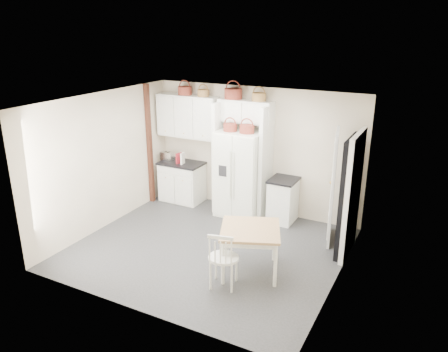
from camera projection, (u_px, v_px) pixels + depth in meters
The scene contains 28 objects.
floor at pixel (208, 248), 7.73m from camera, with size 4.50×4.50×0.00m, color #292929.
ceiling at pixel (206, 102), 6.87m from camera, with size 4.50×4.50×0.00m, color white.
wall_back at pixel (255, 150), 8.98m from camera, with size 4.50×4.50×0.00m, color #B8A791.
wall_left at pixel (104, 161), 8.28m from camera, with size 4.00×4.00×0.00m, color #B8A791.
wall_right at pixel (342, 203), 6.32m from camera, with size 4.00×4.00×0.00m, color #B8A791.
refrigerator at pixel (241, 174), 8.87m from camera, with size 0.91×0.73×1.77m, color white.
base_cab_left at pixel (182, 182), 9.72m from camera, with size 0.92×0.58×0.85m, color silver.
base_cab_right at pixel (283, 201), 8.69m from camera, with size 0.48×0.58×0.85m, color silver.
dining_table at pixel (250, 250), 6.89m from camera, with size 0.91×0.91×0.76m, color olive.
windsor_chair at pixel (224, 258), 6.48m from camera, with size 0.46×0.42×0.94m, color silver.
counter_left at pixel (182, 163), 9.57m from camera, with size 0.96×0.62×0.04m, color black.
counter_right at pixel (284, 180), 8.54m from camera, with size 0.52×0.62×0.04m, color black.
toaster at pixel (167, 156), 9.67m from camera, with size 0.28×0.16×0.20m, color silver.
cookbook_red at pixel (179, 158), 9.47m from camera, with size 0.03×0.15×0.23m, color #AA1E28.
cookbook_cream at pixel (183, 158), 9.42m from camera, with size 0.04×0.17×0.25m, color white.
basket_upper_b at pixel (185, 91), 9.14m from camera, with size 0.30×0.30×0.18m, color maroon.
basket_upper_c at pixel (203, 93), 8.96m from camera, with size 0.24×0.24×0.14m, color brown.
basket_bridge_a at pixel (233, 94), 8.65m from camera, with size 0.36×0.36×0.20m, color maroon.
basket_bridge_b at pixel (259, 97), 8.41m from camera, with size 0.28×0.28×0.16m, color brown.
basket_fridge_a at pixel (230, 127), 8.55m from camera, with size 0.28×0.28×0.15m, color maroon.
basket_fridge_b at pixel (247, 129), 8.39m from camera, with size 0.29×0.29×0.16m, color maroon.
upper_cabinet at pixel (188, 116), 9.29m from camera, with size 1.40×0.34×0.90m, color silver.
bridge_cabinet at pixel (246, 111), 8.63m from camera, with size 1.12×0.34×0.45m, color silver.
fridge_panel_left at pixel (220, 157), 9.06m from camera, with size 0.08×0.60×2.30m, color silver.
fridge_panel_right at pixel (266, 164), 8.62m from camera, with size 0.08×0.60×2.30m, color silver.
trim_post at pixel (150, 145), 9.39m from camera, with size 0.09×0.09×2.60m, color #3D1811.
doorway_void at pixel (350, 197), 7.29m from camera, with size 0.18×0.85×2.05m, color black.
door_slab at pixel (333, 187), 7.73m from camera, with size 0.80×0.04×2.05m, color white.
Camera 1 is at (3.42, -5.97, 3.75)m, focal length 35.00 mm.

